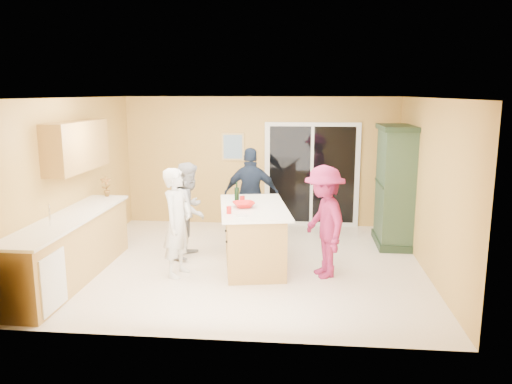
# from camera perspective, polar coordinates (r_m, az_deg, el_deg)

# --- Properties ---
(floor) EXTENTS (5.50, 5.50, 0.00)m
(floor) POSITION_cam_1_polar(r_m,az_deg,el_deg) (8.02, -1.15, -8.21)
(floor) COLOR white
(floor) RESTS_ON ground
(ceiling) EXTENTS (5.50, 5.00, 0.10)m
(ceiling) POSITION_cam_1_polar(r_m,az_deg,el_deg) (7.56, -1.23, 10.72)
(ceiling) COLOR white
(ceiling) RESTS_ON wall_back
(wall_back) EXTENTS (5.50, 0.10, 2.60)m
(wall_back) POSITION_cam_1_polar(r_m,az_deg,el_deg) (10.14, 0.46, 3.49)
(wall_back) COLOR #ECC261
(wall_back) RESTS_ON ground
(wall_front) EXTENTS (5.50, 0.10, 2.60)m
(wall_front) POSITION_cam_1_polar(r_m,az_deg,el_deg) (5.27, -4.36, -3.89)
(wall_front) COLOR #ECC261
(wall_front) RESTS_ON ground
(wall_left) EXTENTS (0.10, 5.00, 2.60)m
(wall_left) POSITION_cam_1_polar(r_m,az_deg,el_deg) (8.45, -20.04, 1.24)
(wall_left) COLOR #ECC261
(wall_left) RESTS_ON ground
(wall_right) EXTENTS (0.10, 5.00, 2.60)m
(wall_right) POSITION_cam_1_polar(r_m,az_deg,el_deg) (7.85, 19.16, 0.57)
(wall_right) COLOR #ECC261
(wall_right) RESTS_ON ground
(left_cabinet_run) EXTENTS (0.65, 3.05, 1.24)m
(left_cabinet_run) POSITION_cam_1_polar(r_m,az_deg,el_deg) (7.60, -20.93, -6.42)
(left_cabinet_run) COLOR #B88E47
(left_cabinet_run) RESTS_ON floor
(upper_cabinets) EXTENTS (0.35, 1.60, 0.75)m
(upper_cabinets) POSITION_cam_1_polar(r_m,az_deg,el_deg) (8.12, -19.80, 4.97)
(upper_cabinets) COLOR #B88E47
(upper_cabinets) RESTS_ON wall_left
(sliding_door) EXTENTS (1.90, 0.07, 2.10)m
(sliding_door) POSITION_cam_1_polar(r_m,az_deg,el_deg) (10.10, 6.39, 1.96)
(sliding_door) COLOR silver
(sliding_door) RESTS_ON floor
(framed_picture) EXTENTS (0.46, 0.04, 0.56)m
(framed_picture) POSITION_cam_1_polar(r_m,az_deg,el_deg) (10.14, -2.65, 5.19)
(framed_picture) COLOR tan
(framed_picture) RESTS_ON wall_back
(kitchen_island) EXTENTS (1.30, 1.98, 0.96)m
(kitchen_island) POSITION_cam_1_polar(r_m,az_deg,el_deg) (7.80, -0.29, -5.28)
(kitchen_island) COLOR #B88E47
(kitchen_island) RESTS_ON floor
(green_hutch) EXTENTS (0.61, 1.16, 2.13)m
(green_hutch) POSITION_cam_1_polar(r_m,az_deg,el_deg) (9.11, 15.58, 0.50)
(green_hutch) COLOR #1D301E
(green_hutch) RESTS_ON floor
(woman_white) EXTENTS (0.51, 0.66, 1.61)m
(woman_white) POSITION_cam_1_polar(r_m,az_deg,el_deg) (7.41, -8.98, -3.46)
(woman_white) COLOR silver
(woman_white) RESTS_ON floor
(woman_grey) EXTENTS (0.71, 0.85, 1.57)m
(woman_grey) POSITION_cam_1_polar(r_m,az_deg,el_deg) (8.26, -7.61, -2.04)
(woman_grey) COLOR #A5A5A8
(woman_grey) RESTS_ON floor
(woman_navy) EXTENTS (1.01, 0.42, 1.71)m
(woman_navy) POSITION_cam_1_polar(r_m,az_deg,el_deg) (9.02, -0.53, -0.34)
(woman_navy) COLOR #1A243A
(woman_navy) RESTS_ON floor
(woman_magenta) EXTENTS (0.94, 1.21, 1.65)m
(woman_magenta) POSITION_cam_1_polar(r_m,az_deg,el_deg) (7.35, 7.78, -3.39)
(woman_magenta) COLOR #921F4C
(woman_magenta) RESTS_ON floor
(serving_bowl) EXTENTS (0.43, 0.43, 0.08)m
(serving_bowl) POSITION_cam_1_polar(r_m,az_deg,el_deg) (7.59, -1.42, -1.45)
(serving_bowl) COLOR red
(serving_bowl) RESTS_ON kitchen_island
(tulip_vase) EXTENTS (0.21, 0.17, 0.35)m
(tulip_vase) POSITION_cam_1_polar(r_m,az_deg,el_deg) (8.83, -16.76, 0.62)
(tulip_vase) COLOR red
(tulip_vase) RESTS_ON left_cabinet_run
(tumbler_near) EXTENTS (0.09, 0.09, 0.12)m
(tumbler_near) POSITION_cam_1_polar(r_m,az_deg,el_deg) (7.85, -1.58, -0.88)
(tumbler_near) COLOR red
(tumbler_near) RESTS_ON kitchen_island
(tumbler_far) EXTENTS (0.08, 0.08, 0.11)m
(tumbler_far) POSITION_cam_1_polar(r_m,az_deg,el_deg) (7.20, -3.11, -2.07)
(tumbler_far) COLOR red
(tumbler_far) RESTS_ON kitchen_island
(wine_bottle) EXTENTS (0.07, 0.07, 0.32)m
(wine_bottle) POSITION_cam_1_polar(r_m,az_deg,el_deg) (7.93, -2.21, -0.27)
(wine_bottle) COLOR black
(wine_bottle) RESTS_ON kitchen_island
(white_plate) EXTENTS (0.22, 0.22, 0.01)m
(white_plate) POSITION_cam_1_polar(r_m,az_deg,el_deg) (7.07, -1.57, -2.68)
(white_plate) COLOR silver
(white_plate) RESTS_ON kitchen_island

